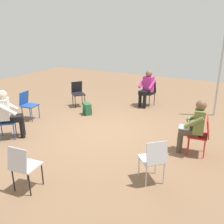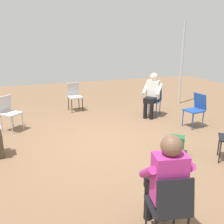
{
  "view_description": "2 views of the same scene",
  "coord_description": "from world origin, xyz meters",
  "px_view_note": "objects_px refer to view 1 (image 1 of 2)",
  "views": [
    {
      "loc": [
        -3.08,
        5.29,
        2.71
      ],
      "look_at": [
        -0.14,
        -0.24,
        0.51
      ],
      "focal_mm": 40.0,
      "sensor_mm": 36.0,
      "label": 1
    },
    {
      "loc": [
        -1.55,
        -4.7,
        2.14
      ],
      "look_at": [
        0.11,
        -0.14,
        0.72
      ],
      "focal_mm": 40.0,
      "sensor_mm": 36.0,
      "label": 2
    }
  ],
  "objects_px": {
    "chair_south": "(149,91)",
    "chair_west": "(201,133)",
    "chair_northwest": "(154,158)",
    "person_in_magenta": "(147,87)",
    "person_in_white": "(9,112)",
    "chair_north": "(23,165)",
    "chair_southeast": "(78,92)",
    "backpack_near_laptop_user": "(87,110)",
    "chair_east": "(28,103)",
    "chair_northeast": "(3,120)",
    "person_with_laptop": "(194,124)"
  },
  "relations": [
    {
      "from": "chair_south",
      "to": "chair_west",
      "type": "bearing_deg",
      "value": 139.3
    },
    {
      "from": "chair_south",
      "to": "chair_northwest",
      "type": "bearing_deg",
      "value": 122.42
    },
    {
      "from": "person_in_magenta",
      "to": "person_in_white",
      "type": "height_order",
      "value": "same"
    },
    {
      "from": "chair_north",
      "to": "person_in_magenta",
      "type": "bearing_deg",
      "value": 82.5
    },
    {
      "from": "chair_southeast",
      "to": "backpack_near_laptop_user",
      "type": "distance_m",
      "value": 1.06
    },
    {
      "from": "chair_southeast",
      "to": "backpack_near_laptop_user",
      "type": "relative_size",
      "value": 2.36
    },
    {
      "from": "chair_east",
      "to": "chair_northeast",
      "type": "relative_size",
      "value": 1.0
    },
    {
      "from": "chair_north",
      "to": "backpack_near_laptop_user",
      "type": "height_order",
      "value": "chair_north"
    },
    {
      "from": "chair_northwest",
      "to": "person_in_magenta",
      "type": "height_order",
      "value": "person_in_magenta"
    },
    {
      "from": "chair_east",
      "to": "person_with_laptop",
      "type": "distance_m",
      "value": 4.78
    },
    {
      "from": "person_with_laptop",
      "to": "chair_east",
      "type": "bearing_deg",
      "value": 85.27
    },
    {
      "from": "chair_south",
      "to": "person_in_magenta",
      "type": "height_order",
      "value": "person_in_magenta"
    },
    {
      "from": "chair_southeast",
      "to": "person_in_magenta",
      "type": "bearing_deg",
      "value": 156.39
    },
    {
      "from": "person_in_magenta",
      "to": "chair_north",
      "type": "bearing_deg",
      "value": 99.97
    },
    {
      "from": "chair_east",
      "to": "backpack_near_laptop_user",
      "type": "relative_size",
      "value": 2.36
    },
    {
      "from": "chair_northwest",
      "to": "chair_northeast",
      "type": "bearing_deg",
      "value": 135.67
    },
    {
      "from": "chair_northeast",
      "to": "chair_north",
      "type": "xyz_separation_m",
      "value": [
        -2.06,
        1.29,
        0.0
      ]
    },
    {
      "from": "chair_northeast",
      "to": "chair_northwest",
      "type": "relative_size",
      "value": 1.0
    },
    {
      "from": "person_in_magenta",
      "to": "backpack_near_laptop_user",
      "type": "bearing_deg",
      "value": 63.38
    },
    {
      "from": "person_with_laptop",
      "to": "person_in_magenta",
      "type": "height_order",
      "value": "same"
    },
    {
      "from": "backpack_near_laptop_user",
      "to": "chair_south",
      "type": "bearing_deg",
      "value": -126.27
    },
    {
      "from": "chair_west",
      "to": "chair_northeast",
      "type": "bearing_deg",
      "value": 101.47
    },
    {
      "from": "chair_north",
      "to": "chair_east",
      "type": "bearing_deg",
      "value": 128.58
    },
    {
      "from": "chair_north",
      "to": "chair_west",
      "type": "relative_size",
      "value": 1.0
    },
    {
      "from": "chair_northwest",
      "to": "person_in_magenta",
      "type": "relative_size",
      "value": 0.69
    },
    {
      "from": "chair_south",
      "to": "chair_north",
      "type": "xyz_separation_m",
      "value": [
        0.18,
        5.62,
        0.0
      ]
    },
    {
      "from": "chair_south",
      "to": "chair_west",
      "type": "height_order",
      "value": "same"
    },
    {
      "from": "chair_north",
      "to": "person_in_magenta",
      "type": "distance_m",
      "value": 5.46
    },
    {
      "from": "chair_south",
      "to": "chair_north",
      "type": "bearing_deg",
      "value": 99.68
    },
    {
      "from": "chair_southeast",
      "to": "person_in_white",
      "type": "height_order",
      "value": "person_in_white"
    },
    {
      "from": "chair_north",
      "to": "chair_northeast",
      "type": "bearing_deg",
      "value": 142.0
    },
    {
      "from": "person_with_laptop",
      "to": "backpack_near_laptop_user",
      "type": "height_order",
      "value": "person_with_laptop"
    },
    {
      "from": "chair_west",
      "to": "person_in_white",
      "type": "bearing_deg",
      "value": 100.6
    },
    {
      "from": "backpack_near_laptop_user",
      "to": "chair_west",
      "type": "bearing_deg",
      "value": 164.46
    },
    {
      "from": "chair_northeast",
      "to": "chair_north",
      "type": "height_order",
      "value": "same"
    },
    {
      "from": "chair_north",
      "to": "chair_west",
      "type": "xyz_separation_m",
      "value": [
        -2.41,
        -2.73,
        0.0
      ]
    },
    {
      "from": "chair_northwest",
      "to": "person_in_white",
      "type": "distance_m",
      "value": 3.79
    },
    {
      "from": "chair_south",
      "to": "chair_west",
      "type": "xyz_separation_m",
      "value": [
        -2.24,
        2.88,
        0.0
      ]
    },
    {
      "from": "chair_northeast",
      "to": "person_in_white",
      "type": "xyz_separation_m",
      "value": [
        -0.12,
        -0.11,
        0.2
      ]
    },
    {
      "from": "chair_east",
      "to": "person_with_laptop",
      "type": "bearing_deg",
      "value": 84.33
    },
    {
      "from": "chair_south",
      "to": "person_in_white",
      "type": "height_order",
      "value": "person_in_white"
    },
    {
      "from": "chair_north",
      "to": "chair_northwest",
      "type": "xyz_separation_m",
      "value": [
        -1.85,
        -1.24,
        0.0
      ]
    },
    {
      "from": "chair_south",
      "to": "chair_east",
      "type": "relative_size",
      "value": 1.0
    },
    {
      "from": "chair_south",
      "to": "chair_east",
      "type": "height_order",
      "value": "same"
    },
    {
      "from": "person_with_laptop",
      "to": "chair_west",
      "type": "bearing_deg",
      "value": -90.0
    },
    {
      "from": "chair_south",
      "to": "person_in_magenta",
      "type": "distance_m",
      "value": 0.26
    },
    {
      "from": "chair_south",
      "to": "backpack_near_laptop_user",
      "type": "height_order",
      "value": "chair_south"
    },
    {
      "from": "chair_south",
      "to": "person_with_laptop",
      "type": "distance_m",
      "value": 3.57
    },
    {
      "from": "chair_northeast",
      "to": "chair_southeast",
      "type": "relative_size",
      "value": 1.0
    },
    {
      "from": "chair_southeast",
      "to": "chair_north",
      "type": "bearing_deg",
      "value": 63.74
    }
  ]
}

